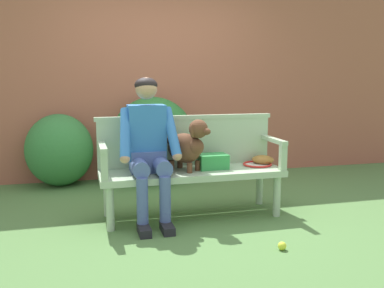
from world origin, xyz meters
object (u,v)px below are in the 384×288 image
at_px(dog_on_bench, 188,145).
at_px(baseball_glove, 263,160).
at_px(tennis_ball, 282,246).
at_px(person_seated, 148,144).
at_px(tennis_racket, 257,164).
at_px(garden_bench, 192,176).
at_px(sports_bag, 212,161).

xyz_separation_m(dog_on_bench, baseball_glove, (0.81, 0.11, -0.20)).
height_order(baseball_glove, tennis_ball, baseball_glove).
height_order(person_seated, tennis_racket, person_seated).
relative_size(dog_on_bench, baseball_glove, 2.24).
height_order(garden_bench, tennis_racket, tennis_racket).
bearing_deg(tennis_racket, dog_on_bench, -172.47).
height_order(garden_bench, dog_on_bench, dog_on_bench).
bearing_deg(sports_bag, garden_bench, -176.34).
bearing_deg(garden_bench, sports_bag, 3.66).
bearing_deg(baseball_glove, tennis_ball, -74.42).
height_order(dog_on_bench, baseball_glove, dog_on_bench).
relative_size(person_seated, tennis_ball, 20.04).
distance_m(person_seated, sports_bag, 0.66).
distance_m(tennis_racket, baseball_glove, 0.08).
relative_size(sports_bag, tennis_ball, 4.24).
xyz_separation_m(person_seated, sports_bag, (0.62, 0.03, -0.20)).
xyz_separation_m(person_seated, tennis_racket, (1.12, 0.09, -0.26)).
distance_m(baseball_glove, tennis_ball, 1.20).
bearing_deg(sports_bag, baseball_glove, 7.99).
height_order(person_seated, dog_on_bench, person_seated).
relative_size(garden_bench, tennis_racket, 3.02).
relative_size(baseball_glove, tennis_ball, 3.33).
bearing_deg(sports_bag, dog_on_bench, -171.79).
bearing_deg(dog_on_bench, garden_bench, 27.89).
distance_m(dog_on_bench, sports_bag, 0.31).
distance_m(garden_bench, person_seated, 0.53).
xyz_separation_m(person_seated, dog_on_bench, (0.37, -0.01, -0.02)).
relative_size(garden_bench, baseball_glove, 7.88).
bearing_deg(garden_bench, tennis_racket, 6.15).
relative_size(person_seated, tennis_racket, 2.31).
xyz_separation_m(sports_bag, tennis_ball, (0.26, -0.98, -0.49)).
bearing_deg(baseball_glove, garden_bench, -141.93).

